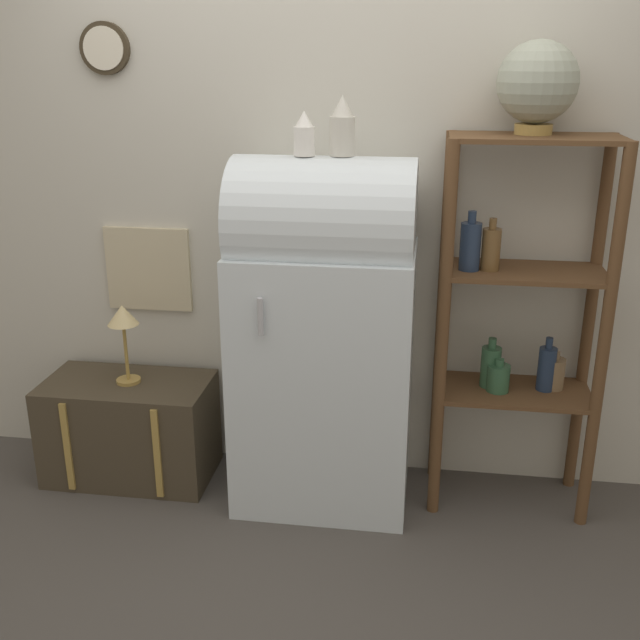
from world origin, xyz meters
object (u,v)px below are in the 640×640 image
(refrigerator, at_px, (324,333))
(vase_center, at_px, (342,128))
(vase_left, at_px, (304,135))
(desk_lamp, at_px, (123,323))
(globe, at_px, (538,83))
(suitcase_trunk, at_px, (130,428))

(refrigerator, relative_size, vase_center, 6.64)
(refrigerator, height_order, vase_left, vase_left)
(vase_center, bearing_deg, desk_lamp, 178.92)
(vase_left, xyz_separation_m, desk_lamp, (-0.83, 0.04, -0.83))
(globe, bearing_deg, refrigerator, -171.71)
(suitcase_trunk, xyz_separation_m, globe, (1.73, 0.09, 1.56))
(vase_left, relative_size, desk_lamp, 0.46)
(vase_left, height_order, vase_center, vase_center)
(suitcase_trunk, distance_m, desk_lamp, 0.53)
(globe, bearing_deg, suitcase_trunk, -177.08)
(refrigerator, relative_size, suitcase_trunk, 1.99)
(vase_left, bearing_deg, vase_center, 9.51)
(desk_lamp, bearing_deg, vase_center, -1.08)
(suitcase_trunk, distance_m, vase_center, 1.71)
(vase_center, distance_m, desk_lamp, 1.30)
(refrigerator, xyz_separation_m, vase_center, (0.07, 0.01, 0.85))
(refrigerator, bearing_deg, vase_center, 10.05)
(suitcase_trunk, relative_size, vase_left, 4.45)
(suitcase_trunk, height_order, vase_center, vase_center)
(globe, bearing_deg, vase_left, -171.65)
(refrigerator, xyz_separation_m, vase_left, (-0.08, -0.01, 0.82))
(refrigerator, distance_m, desk_lamp, 0.91)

